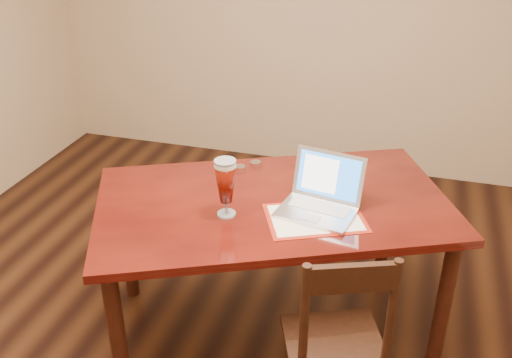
% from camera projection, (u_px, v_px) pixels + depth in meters
% --- Properties ---
extents(ground, '(5.00, 5.00, 0.00)m').
position_uv_depth(ground, '(208.00, 357.00, 3.07)').
color(ground, black).
rests_on(ground, ground).
extents(room_shell, '(4.51, 5.01, 2.71)m').
position_uv_depth(room_shell, '(191.00, 29.00, 2.24)').
color(room_shell, tan).
rests_on(room_shell, ground).
extents(dining_table, '(2.03, 1.65, 1.13)m').
position_uv_depth(dining_table, '(273.00, 216.00, 2.94)').
color(dining_table, '#55120B').
rests_on(dining_table, ground).
extents(dining_chair, '(0.55, 0.54, 1.02)m').
position_uv_depth(dining_chair, '(336.00, 346.00, 2.49)').
color(dining_chair, black).
rests_on(dining_chair, ground).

